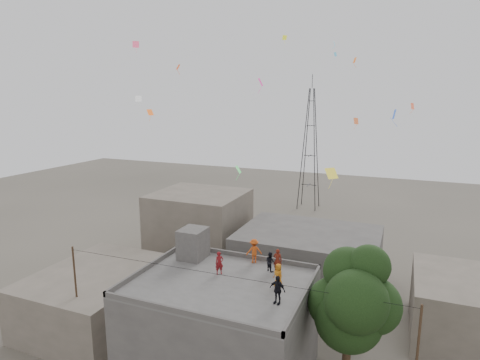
# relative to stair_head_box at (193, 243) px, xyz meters

# --- Properties ---
(main_building) EXTENTS (10.00, 8.00, 6.10)m
(main_building) POSITION_rel_stair_head_box_xyz_m (3.20, -2.60, -4.05)
(main_building) COLOR #494744
(main_building) RESTS_ON ground
(parapet) EXTENTS (10.00, 8.00, 0.30)m
(parapet) POSITION_rel_stair_head_box_xyz_m (3.20, -2.60, -0.85)
(parapet) COLOR #494744
(parapet) RESTS_ON main_building
(stair_head_box) EXTENTS (1.60, 1.80, 2.00)m
(stair_head_box) POSITION_rel_stair_head_box_xyz_m (0.00, 0.00, 0.00)
(stair_head_box) COLOR #494744
(stair_head_box) RESTS_ON main_building
(neighbor_west) EXTENTS (8.00, 10.00, 4.00)m
(neighbor_west) POSITION_rel_stair_head_box_xyz_m (-7.80, -0.60, -5.10)
(neighbor_west) COLOR #60584C
(neighbor_west) RESTS_ON ground
(neighbor_north) EXTENTS (12.00, 9.00, 5.00)m
(neighbor_north) POSITION_rel_stair_head_box_xyz_m (5.20, 11.40, -4.60)
(neighbor_north) COLOR #494744
(neighbor_north) RESTS_ON ground
(neighbor_northwest) EXTENTS (9.00, 8.00, 7.00)m
(neighbor_northwest) POSITION_rel_stair_head_box_xyz_m (-6.80, 13.40, -3.60)
(neighbor_northwest) COLOR #60584C
(neighbor_northwest) RESTS_ON ground
(neighbor_east) EXTENTS (7.00, 8.00, 4.40)m
(neighbor_east) POSITION_rel_stair_head_box_xyz_m (17.20, 7.40, -4.90)
(neighbor_east) COLOR #60584C
(neighbor_east) RESTS_ON ground
(tree) EXTENTS (4.90, 4.60, 9.10)m
(tree) POSITION_rel_stair_head_box_xyz_m (10.57, -2.00, -1.00)
(tree) COLOR black
(tree) RESTS_ON ground
(utility_line) EXTENTS (20.12, 0.62, 7.40)m
(utility_line) POSITION_rel_stair_head_box_xyz_m (3.70, -3.85, -3.27)
(utility_line) COLOR black
(utility_line) RESTS_ON ground
(transmission_tower) EXTENTS (2.97, 2.97, 20.01)m
(transmission_tower) POSITION_rel_stair_head_box_xyz_m (-0.80, 37.40, 1.97)
(transmission_tower) COLOR black
(transmission_tower) RESTS_ON ground
(person_red_adult) EXTENTS (0.57, 0.42, 1.46)m
(person_red_adult) POSITION_rel_stair_head_box_xyz_m (5.81, 0.05, -0.27)
(person_red_adult) COLOR maroon
(person_red_adult) RESTS_ON main_building
(person_orange_child) EXTENTS (0.77, 0.70, 1.32)m
(person_orange_child) POSITION_rel_stair_head_box_xyz_m (6.42, -1.79, -0.34)
(person_orange_child) COLOR #BF6A15
(person_orange_child) RESTS_ON main_building
(person_dark_child) EXTENTS (0.74, 0.68, 1.21)m
(person_dark_child) POSITION_rel_stair_head_box_xyz_m (5.35, -0.01, -0.40)
(person_dark_child) COLOR black
(person_dark_child) RESTS_ON main_building
(person_dark_adult) EXTENTS (0.95, 0.55, 1.52)m
(person_dark_adult) POSITION_rel_stair_head_box_xyz_m (6.96, -3.68, -0.24)
(person_dark_adult) COLOR black
(person_dark_adult) RESTS_ON main_building
(person_orange_adult) EXTENTS (1.18, 1.03, 1.58)m
(person_orange_adult) POSITION_rel_stair_head_box_xyz_m (4.00, 0.80, -0.21)
(person_orange_adult) COLOR #C54C16
(person_orange_adult) RESTS_ON main_building
(person_red_child) EXTENTS (0.60, 0.59, 1.39)m
(person_red_child) POSITION_rel_stair_head_box_xyz_m (2.68, -1.61, -0.30)
(person_red_child) COLOR maroon
(person_red_child) RESTS_ON main_building
(kites) EXTENTS (20.19, 15.76, 9.19)m
(kites) POSITION_rel_stair_head_box_xyz_m (4.36, 4.02, 9.47)
(kites) COLOR orange
(kites) RESTS_ON ground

